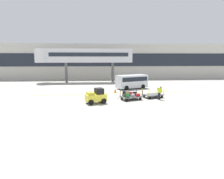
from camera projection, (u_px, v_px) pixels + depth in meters
ground_plane at (125, 109)px, 17.31m from camera, size 120.00×120.00×0.00m
apron_lead_line at (117, 93)px, 25.11m from camera, size 21.09×2.25×0.01m
terminal_building at (110, 61)px, 42.22m from camera, size 62.75×2.51×7.78m
jet_bridge at (80, 56)px, 35.75m from camera, size 18.54×3.00×6.42m
baggage_tug at (96, 96)px, 19.40m from camera, size 2.35×1.80×1.58m
baggage_cart_lead at (131, 95)px, 21.05m from camera, size 3.07×2.09×1.11m
baggage_cart_middle at (153, 95)px, 22.25m from camera, size 3.07×2.09×1.10m
baggage_handler at (160, 92)px, 21.07m from camera, size 0.55×0.56×1.56m
shuttle_van at (132, 81)px, 28.67m from camera, size 5.16×3.62×2.10m
safety_cone_near at (115, 91)px, 25.43m from camera, size 0.36×0.36×0.55m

